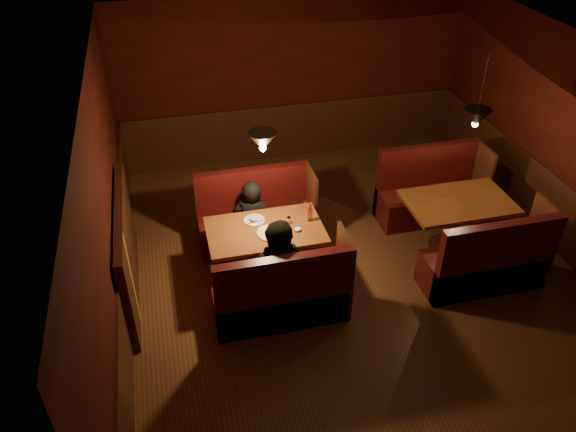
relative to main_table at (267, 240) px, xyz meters
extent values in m
cube|color=#56301B|center=(1.17, -0.26, -0.62)|extent=(6.00, 7.00, 0.01)
cube|color=black|center=(1.17, -0.26, 2.29)|extent=(6.00, 7.00, 0.01)
cube|color=black|center=(1.17, 3.25, 0.84)|extent=(6.00, 0.01, 2.90)
cube|color=black|center=(-1.84, -0.26, 0.84)|extent=(0.01, 7.00, 2.90)
cube|color=#351A0E|center=(1.17, 3.22, -0.11)|extent=(6.00, 0.04, 1.00)
cube|color=#351A0E|center=(-1.81, -0.26, -0.11)|extent=(0.04, 7.00, 1.00)
cube|color=#351A0E|center=(4.15, -0.26, -0.11)|extent=(0.04, 7.00, 1.00)
cube|color=#351A0E|center=(-1.75, 0.14, 0.04)|extent=(0.10, 2.20, 1.30)
cube|color=gold|center=(-1.70, -0.41, 0.04)|extent=(0.01, 0.12, 1.30)
cylinder|color=#333333|center=(-0.02, 0.00, 1.84)|extent=(0.01, 0.01, 0.80)
cone|color=black|center=(-0.02, 0.00, 1.44)|extent=(0.34, 0.34, 0.22)
sphere|color=#FFBF72|center=(-0.02, 0.00, 1.35)|extent=(0.08, 0.08, 0.08)
cylinder|color=#333333|center=(2.69, -0.01, 1.84)|extent=(0.01, 0.01, 0.80)
cone|color=black|center=(2.69, -0.01, 1.44)|extent=(0.34, 0.34, 0.22)
sphere|color=#FFBF72|center=(2.69, -0.01, 1.35)|extent=(0.08, 0.08, 0.08)
cube|color=#592C12|center=(-0.02, 0.00, 0.16)|extent=(1.49, 0.90, 0.05)
cylinder|color=#351A0E|center=(-0.02, 0.00, -0.24)|extent=(0.15, 0.15, 0.74)
cylinder|color=#351A0E|center=(-0.02, 0.00, -0.59)|extent=(0.59, 0.59, 0.04)
cylinder|color=silver|center=(0.01, -0.11, 0.19)|extent=(0.30, 0.30, 0.02)
cube|color=black|center=(0.07, -0.09, 0.22)|extent=(0.10, 0.08, 0.04)
ellipsoid|color=silver|center=(-0.01, -0.13, 0.23)|extent=(0.07, 0.07, 0.06)
cube|color=tan|center=(0.15, -0.22, 0.22)|extent=(0.09, 0.09, 0.03)
cylinder|color=silver|center=(0.02, -0.16, 0.21)|extent=(0.05, 0.13, 0.01)
cylinder|color=silver|center=(-0.12, 0.21, 0.19)|extent=(0.28, 0.28, 0.02)
ellipsoid|color=beige|center=(-0.13, 0.20, 0.23)|extent=(0.11, 0.11, 0.06)
cube|color=silver|center=(-0.11, 0.15, 0.20)|extent=(0.21, 0.04, 0.00)
cylinder|color=white|center=(0.31, 0.06, 0.23)|extent=(0.06, 0.06, 0.09)
cylinder|color=white|center=(0.57, 0.24, 0.26)|extent=(0.08, 0.08, 0.16)
cylinder|color=white|center=(0.48, -0.25, 0.26)|extent=(0.08, 0.08, 0.16)
cylinder|color=#47230F|center=(0.59, 0.05, 0.27)|extent=(0.06, 0.06, 0.17)
cylinder|color=#47230F|center=(0.59, 0.05, 0.39)|extent=(0.03, 0.03, 0.07)
ellipsoid|color=white|center=(0.38, -0.14, 0.21)|extent=(0.11, 0.10, 0.05)
cube|color=black|center=(-0.02, 0.77, -0.37)|extent=(1.59, 0.58, 0.48)
cube|color=black|center=(-0.02, 1.00, -0.06)|extent=(1.59, 0.13, 1.12)
cube|color=#351A0E|center=(0.80, 0.77, -0.06)|extent=(0.04, 0.58, 1.12)
cube|color=black|center=(-0.02, -0.77, -0.37)|extent=(1.59, 0.58, 0.48)
cube|color=black|center=(-0.02, -1.00, -0.06)|extent=(1.59, 0.13, 1.12)
cube|color=#351A0E|center=(0.80, -0.77, -0.06)|extent=(0.04, 0.58, 1.12)
cube|color=#592C12|center=(2.69, -0.01, 0.17)|extent=(1.44, 0.92, 0.05)
cylinder|color=#351A0E|center=(2.69, -0.01, -0.23)|extent=(0.15, 0.15, 0.76)
cylinder|color=#351A0E|center=(2.69, -0.01, -0.59)|extent=(0.61, 0.61, 0.04)
cube|color=black|center=(2.69, 0.78, -0.37)|extent=(1.55, 0.60, 0.49)
cube|color=black|center=(2.69, 1.01, -0.04)|extent=(1.55, 0.13, 1.14)
cube|color=#351A0E|center=(3.49, 0.78, -0.04)|extent=(0.04, 0.60, 1.14)
cube|color=black|center=(2.69, -0.80, -0.37)|extent=(1.55, 0.60, 0.49)
cube|color=black|center=(2.69, -1.03, -0.04)|extent=(1.55, 0.13, 1.14)
cube|color=#351A0E|center=(3.49, -0.80, -0.04)|extent=(0.04, 0.60, 1.14)
imported|color=black|center=(-0.07, 0.64, 0.13)|extent=(0.62, 0.49, 1.48)
imported|color=black|center=(0.05, -0.70, 0.23)|extent=(0.97, 0.85, 1.68)
camera|label=1|loc=(-1.10, -5.67, 4.42)|focal=35.00mm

